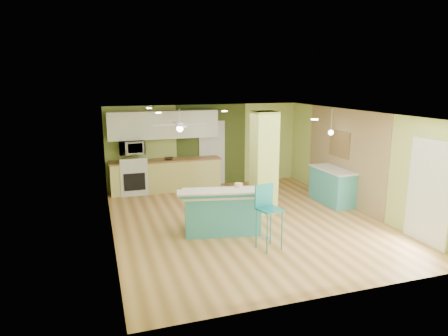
{
  "coord_description": "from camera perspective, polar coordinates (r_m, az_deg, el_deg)",
  "views": [
    {
      "loc": [
        -3.23,
        -8.24,
        3.23
      ],
      "look_at": [
        -0.41,
        0.4,
        1.21
      ],
      "focal_mm": 32.0,
      "sensor_mm": 36.0,
      "label": 1
    }
  ],
  "objects": [
    {
      "name": "fruit_bowl",
      "position": [
        11.78,
        -7.9,
        1.33
      ],
      "size": [
        0.35,
        0.35,
        0.07
      ],
      "primitive_type": "imported",
      "rotation": [
        0.0,
        0.0,
        -0.37
      ],
      "color": "#362216",
      "rests_on": "kitchen_run"
    },
    {
      "name": "upper_cabinets",
      "position": [
        11.79,
        -8.61,
        6.13
      ],
      "size": [
        3.2,
        0.34,
        0.8
      ],
      "primitive_type": "cube",
      "color": "white",
      "rests_on": "wall_back"
    },
    {
      "name": "wood_panel",
      "position": [
        10.99,
        16.74,
        1.59
      ],
      "size": [
        0.02,
        3.4,
        2.5
      ],
      "primitive_type": "cube",
      "color": "#896E4E",
      "rests_on": "floor"
    },
    {
      "name": "wall_right",
      "position": [
        10.52,
        18.66,
        0.99
      ],
      "size": [
        0.01,
        7.0,
        2.5
      ],
      "primitive_type": "cube",
      "color": "#B3C469",
      "rests_on": "floor"
    },
    {
      "name": "kitchen_run",
      "position": [
        11.93,
        -8.28,
        -1.01
      ],
      "size": [
        3.25,
        0.63,
        0.94
      ],
      "color": "#C8C069",
      "rests_on": "floor"
    },
    {
      "name": "interior_door",
      "position": [
        12.4,
        -1.73,
        2.13
      ],
      "size": [
        0.82,
        0.05,
        2.0
      ],
      "primitive_type": "cube",
      "color": "silver",
      "rests_on": "floor"
    },
    {
      "name": "floor",
      "position": [
        9.43,
        3.13,
        -7.59
      ],
      "size": [
        6.0,
        7.0,
        0.01
      ],
      "primitive_type": "cube",
      "color": "olive",
      "rests_on": "ground"
    },
    {
      "name": "wall_decor",
      "position": [
        11.09,
        16.16,
        3.29
      ],
      "size": [
        0.03,
        0.9,
        0.7
      ],
      "primitive_type": "cube",
      "color": "brown",
      "rests_on": "wood_panel"
    },
    {
      "name": "microwave",
      "position": [
        11.64,
        -13.03,
        2.88
      ],
      "size": [
        0.7,
        0.48,
        0.39
      ],
      "primitive_type": "imported",
      "color": "white",
      "rests_on": "wall_back"
    },
    {
      "name": "pendant_lamp",
      "position": [
        10.83,
        15.02,
        4.94
      ],
      "size": [
        0.14,
        0.14,
        0.69
      ],
      "color": "white",
      "rests_on": "ceiling"
    },
    {
      "name": "canister",
      "position": [
        8.7,
        2.08,
        -2.66
      ],
      "size": [
        0.17,
        0.17,
        0.15
      ],
      "primitive_type": "cylinder",
      "color": "gold",
      "rests_on": "peninsula"
    },
    {
      "name": "french_door",
      "position": [
        8.86,
        27.23,
        -3.16
      ],
      "size": [
        0.04,
        1.08,
        2.1
      ],
      "primitive_type": "cube",
      "color": "white",
      "rests_on": "floor"
    },
    {
      "name": "ceiling",
      "position": [
        8.88,
        3.33,
        7.8
      ],
      "size": [
        6.0,
        7.0,
        0.01
      ],
      "primitive_type": "cube",
      "color": "white",
      "rests_on": "wall_back"
    },
    {
      "name": "peninsula",
      "position": [
        8.63,
        -0.29,
        -6.14
      ],
      "size": [
        1.96,
        1.34,
        1.02
      ],
      "rotation": [
        0.0,
        0.0,
        -0.2
      ],
      "color": "teal",
      "rests_on": "floor"
    },
    {
      "name": "stove",
      "position": [
        11.81,
        -12.82,
        -1.39
      ],
      "size": [
        0.76,
        0.66,
        1.08
      ],
      "color": "silver",
      "rests_on": "floor"
    },
    {
      "name": "olive_accent",
      "position": [
        12.38,
        -1.77,
        3.29
      ],
      "size": [
        2.2,
        0.02,
        2.5
      ],
      "primitive_type": "cube",
      "color": "#3A461C",
      "rests_on": "floor"
    },
    {
      "name": "wall_left",
      "position": [
        8.48,
        -16.06,
        -1.5
      ],
      "size": [
        0.01,
        7.0,
        2.5
      ],
      "primitive_type": "cube",
      "color": "#B3C469",
      "rests_on": "floor"
    },
    {
      "name": "bar_stool",
      "position": [
        7.76,
        6.17,
        -5.47
      ],
      "size": [
        0.5,
        0.5,
        1.26
      ],
      "rotation": [
        0.0,
        0.0,
        0.22
      ],
      "color": "teal",
      "rests_on": "floor"
    },
    {
      "name": "column",
      "position": [
        9.77,
        5.72,
        0.74
      ],
      "size": [
        0.55,
        0.55,
        2.5
      ],
      "primitive_type": "cube",
      "color": "#B5C85C",
      "rests_on": "floor"
    },
    {
      "name": "ceiling_fan",
      "position": [
        10.53,
        -6.34,
        6.14
      ],
      "size": [
        1.41,
        1.41,
        0.61
      ],
      "color": "silver",
      "rests_on": "ceiling"
    },
    {
      "name": "side_counter",
      "position": [
        11.02,
        15.17,
        -2.46
      ],
      "size": [
        0.62,
        1.45,
        0.93
      ],
      "color": "teal",
      "rests_on": "floor"
    },
    {
      "name": "wall_back",
      "position": [
        12.35,
        -2.68,
        3.25
      ],
      "size": [
        6.0,
        0.01,
        2.5
      ],
      "primitive_type": "cube",
      "color": "#B3C469",
      "rests_on": "floor"
    },
    {
      "name": "wall_front",
      "position": [
        6.07,
        15.4,
        -7.01
      ],
      "size": [
        6.0,
        0.01,
        2.5
      ],
      "primitive_type": "cube",
      "color": "#B3C469",
      "rests_on": "floor"
    }
  ]
}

